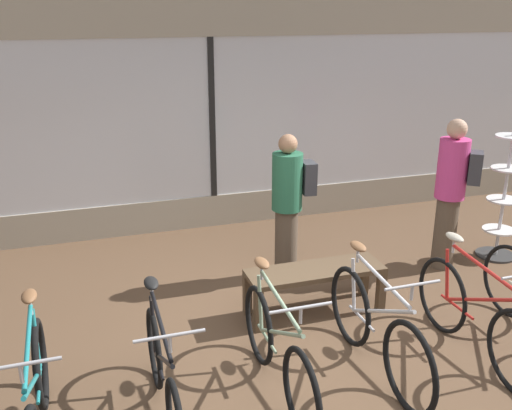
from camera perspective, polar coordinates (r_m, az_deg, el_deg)
The scene contains 11 objects.
ground_plane at distance 5.31m, azimuth 5.05°, elevation -14.84°, with size 24.00×24.00×0.00m, color brown.
shop_back_wall at distance 7.77m, azimuth -4.47°, elevation 9.35°, with size 12.00×0.08×3.20m.
bicycle_far_left at distance 4.42m, azimuth -21.04°, elevation -17.98°, with size 0.46×1.79×1.04m.
bicycle_left at distance 4.45m, azimuth -9.24°, elevation -16.66°, with size 0.46×1.65×1.01m.
bicycle_center_left at distance 4.66m, azimuth 2.16°, elevation -14.39°, with size 0.46×1.68×1.03m.
bicycle_center_right at distance 5.00m, azimuth 11.94°, elevation -12.10°, with size 0.46×1.73×1.05m.
bicycle_right at distance 5.42m, azimuth 21.17°, elevation -10.40°, with size 0.46×1.75×1.05m.
accessory_rack at distance 7.58m, azimuth 23.45°, elevation -0.04°, with size 0.48×0.48×1.63m.
display_bench at distance 5.81m, azimuth 5.93°, elevation -7.15°, with size 1.40×0.44×0.48m.
customer_near_rack at distance 6.94m, azimuth 18.97°, elevation 1.45°, with size 0.56×0.52×1.79m.
customer_by_window at distance 6.38m, azimuth 3.27°, elevation 0.32°, with size 0.50×0.37×1.67m.
Camera 1 is at (-1.77, -4.03, 2.97)m, focal length 40.00 mm.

